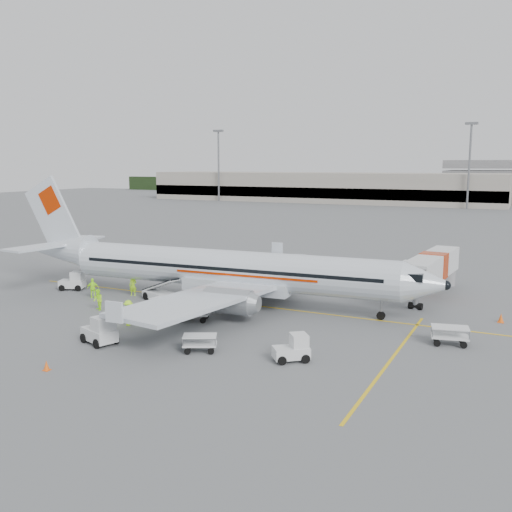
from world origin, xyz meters
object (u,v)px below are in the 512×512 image
object	(u,v)px
tug_fore	(291,348)
tug_aft	(72,281)
belt_loader	(162,285)
tug_mid	(99,329)
jet_bridge	(433,275)
aircraft	(229,244)

from	to	relation	value
tug_fore	tug_aft	bearing A→B (deg)	122.14
belt_loader	tug_fore	xyz separation A→B (m)	(15.67, -9.07, -0.54)
belt_loader	tug_mid	xyz separation A→B (m)	(3.19, -11.45, -0.40)
jet_bridge	tug_fore	xyz separation A→B (m)	(-4.72, -20.99, -1.12)
jet_bridge	tug_mid	xyz separation A→B (m)	(-17.20, -23.37, -0.98)
aircraft	tug_fore	world-z (taller)	aircraft
aircraft	tug_mid	distance (m)	13.78
belt_loader	tug_aft	world-z (taller)	belt_loader
belt_loader	tug_mid	bearing A→B (deg)	-56.19
tug_mid	tug_fore	bearing A→B (deg)	30.08
belt_loader	tug_aft	distance (m)	10.12
tug_mid	tug_aft	xyz separation A→B (m)	(-13.30, 11.45, -0.09)
tug_mid	tug_aft	bearing A→B (deg)	158.57
tug_fore	tug_aft	world-z (taller)	tug_aft
belt_loader	tug_aft	xyz separation A→B (m)	(-10.11, 0.00, -0.48)
aircraft	tug_mid	world-z (taller)	aircraft
tug_aft	jet_bridge	bearing A→B (deg)	-1.33
jet_bridge	tug_mid	world-z (taller)	jet_bridge
jet_bridge	tug_aft	size ratio (longest dim) A/B	6.58
belt_loader	tug_mid	size ratio (longest dim) A/B	2.02
aircraft	belt_loader	size ratio (longest dim) A/B	7.46
aircraft	jet_bridge	world-z (taller)	aircraft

